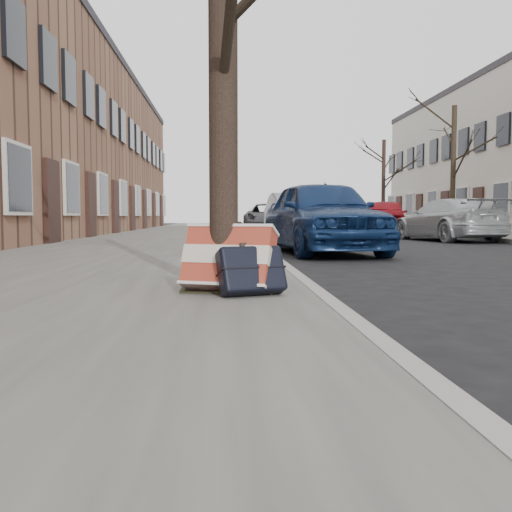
{
  "coord_description": "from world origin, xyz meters",
  "views": [
    {
      "loc": [
        -2.06,
        -3.9,
        0.76
      ],
      "look_at": [
        -1.79,
        0.8,
        0.43
      ],
      "focal_mm": 40.0,
      "sensor_mm": 36.0,
      "label": 1
    }
  ],
  "objects": [
    {
      "name": "dirt_patch",
      "position": [
        -2.0,
        1.2,
        0.13
      ],
      "size": [
        0.85,
        0.85,
        0.02
      ],
      "primitive_type": "cube",
      "color": "black",
      "rests_on": "near_sidewalk"
    },
    {
      "name": "suitcase_red",
      "position": [
        -2.01,
        0.8,
        0.4
      ],
      "size": [
        0.83,
        0.64,
        0.57
      ],
      "primitive_type": "cube",
      "rotation": [
        -0.42,
        0.0,
        -0.38
      ],
      "color": "#9B2F1F",
      "rests_on": "near_sidewalk"
    },
    {
      "name": "car_far_back",
      "position": [
        4.84,
        19.99,
        0.74
      ],
      "size": [
        2.98,
        4.66,
        1.48
      ],
      "primitive_type": "imported",
      "rotation": [
        0.0,
        0.0,
        2.83
      ],
      "color": "maroon",
      "rests_on": "ground"
    },
    {
      "name": "near_sidewalk",
      "position": [
        -3.7,
        15.0,
        0.06
      ],
      "size": [
        5.0,
        70.0,
        0.12
      ],
      "primitive_type": "cube",
      "color": "slate",
      "rests_on": "ground"
    },
    {
      "name": "car_near_mid",
      "position": [
        0.05,
        11.72,
        0.7
      ],
      "size": [
        1.72,
        4.33,
        1.4
      ],
      "primitive_type": "imported",
      "rotation": [
        0.0,
        0.0,
        0.06
      ],
      "color": "#9C9EA3",
      "rests_on": "ground"
    },
    {
      "name": "car_near_back",
      "position": [
        -0.03,
        21.6,
        0.66
      ],
      "size": [
        2.5,
        4.91,
        1.33
      ],
      "primitive_type": "imported",
      "rotation": [
        0.0,
        0.0,
        -0.06
      ],
      "color": "#39393E",
      "rests_on": "ground"
    },
    {
      "name": "suitcase_navy",
      "position": [
        -1.84,
        0.62,
        0.33
      ],
      "size": [
        0.61,
        0.47,
        0.42
      ],
      "primitive_type": "cube",
      "rotation": [
        -0.42,
        0.0,
        0.35
      ],
      "color": "black",
      "rests_on": "near_sidewalk"
    },
    {
      "name": "car_near_front",
      "position": [
        -0.07,
        7.57,
        0.76
      ],
      "size": [
        2.28,
        4.64,
        1.52
      ],
      "primitive_type": "imported",
      "rotation": [
        0.0,
        0.0,
        0.11
      ],
      "color": "navy",
      "rests_on": "ground"
    },
    {
      "name": "tree_far_c",
      "position": [
        7.2,
        28.82,
        2.64
      ],
      "size": [
        0.22,
        0.22,
        5.04
      ],
      "primitive_type": "cylinder",
      "color": "black",
      "rests_on": "far_sidewalk"
    },
    {
      "name": "car_far_front",
      "position": [
        4.78,
        13.18,
        0.64
      ],
      "size": [
        2.46,
        4.63,
        1.28
      ],
      "primitive_type": "imported",
      "rotation": [
        0.0,
        0.0,
        3.3
      ],
      "color": "#AEB2B5",
      "rests_on": "ground"
    },
    {
      "name": "tree_far_b",
      "position": [
        7.2,
        18.76,
        2.65
      ],
      "size": [
        0.21,
        0.21,
        5.06
      ],
      "primitive_type": "cylinder",
      "color": "black",
      "rests_on": "far_sidewalk"
    }
  ]
}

